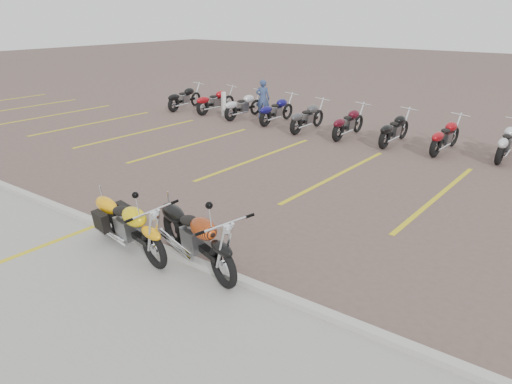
# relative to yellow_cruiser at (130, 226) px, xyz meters

# --- Properties ---
(ground) EXTENTS (100.00, 100.00, 0.00)m
(ground) POSITION_rel_yellow_cruiser_xyz_m (0.84, 2.29, -0.49)
(ground) COLOR brown
(ground) RESTS_ON ground
(concrete_apron) EXTENTS (60.00, 5.00, 0.01)m
(concrete_apron) POSITION_rel_yellow_cruiser_xyz_m (0.84, -2.21, -0.49)
(concrete_apron) COLOR #9E9B93
(concrete_apron) RESTS_ON ground
(curb) EXTENTS (60.00, 0.18, 0.12)m
(curb) POSITION_rel_yellow_cruiser_xyz_m (0.84, 0.29, -0.43)
(curb) COLOR #ADAAA3
(curb) RESTS_ON ground
(parking_stripes) EXTENTS (38.00, 5.50, 0.01)m
(parking_stripes) POSITION_rel_yellow_cruiser_xyz_m (0.84, 6.29, -0.49)
(parking_stripes) COLOR gold
(parking_stripes) RESTS_ON ground
(yellow_cruiser) EXTENTS (2.38, 0.63, 0.99)m
(yellow_cruiser) POSITION_rel_yellow_cruiser_xyz_m (0.00, 0.00, 0.00)
(yellow_cruiser) COLOR black
(yellow_cruiser) RESTS_ON ground
(flame_cruiser) EXTENTS (2.40, 0.93, 1.02)m
(flame_cruiser) POSITION_rel_yellow_cruiser_xyz_m (1.34, 0.34, 0.02)
(flame_cruiser) COLOR black
(flame_cruiser) RESTS_ON ground
(person_a) EXTENTS (0.68, 0.60, 1.57)m
(person_a) POSITION_rel_yellow_cruiser_xyz_m (-5.30, 11.15, 0.29)
(person_a) COLOR navy
(person_a) RESTS_ON ground
(bollard) EXTENTS (0.20, 0.20, 1.00)m
(bollard) POSITION_rel_yellow_cruiser_xyz_m (-6.83, 10.48, 0.01)
(bollard) COLOR silver
(bollard) RESTS_ON ground
(bg_bike_row) EXTENTS (22.17, 2.02, 1.10)m
(bg_bike_row) POSITION_rel_yellow_cruiser_xyz_m (1.50, 10.53, 0.06)
(bg_bike_row) COLOR black
(bg_bike_row) RESTS_ON ground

